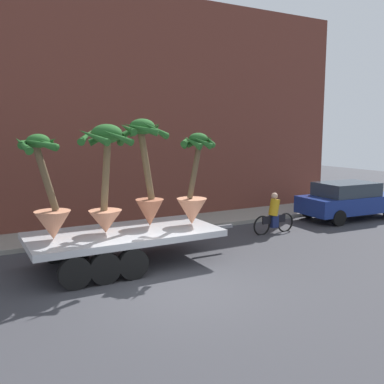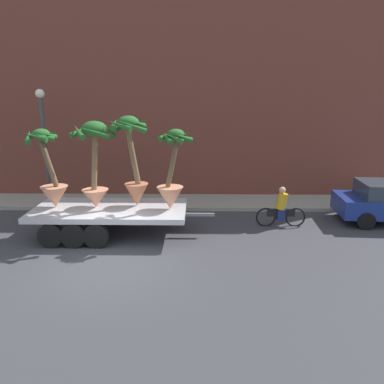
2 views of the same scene
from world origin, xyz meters
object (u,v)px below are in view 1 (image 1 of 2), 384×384
Objects in this scene: flatbed_trailer at (116,240)px; parked_car at (349,200)px; potted_palm_rear at (146,174)px; cyclist at (274,215)px; potted_palm_extra at (194,188)px; potted_palm_front at (48,198)px; potted_palm_middle at (106,177)px.

flatbed_trailer is 10.93m from parked_car.
potted_palm_rear reaches higher than cyclist.
cyclist is (3.96, 1.04, -1.41)m from potted_palm_extra.
potted_palm_front is (-2.80, -0.22, -0.45)m from potted_palm_rear.
potted_palm_extra is 8.65m from parked_car.
potted_palm_extra is at bearing -3.81° from potted_palm_middle.
potted_palm_rear is 1.05× the size of potted_palm_middle.
potted_palm_extra is at bearing -165.24° from cyclist.
potted_palm_front reaches higher than flatbed_trailer.
potted_palm_front is 0.59× the size of parked_car.
potted_palm_rear reaches higher than potted_palm_middle.
potted_palm_front is at bearing -173.68° from parked_car.
cyclist is at bearing 14.76° from potted_palm_extra.
flatbed_trailer is 1.78m from potted_palm_middle.
potted_palm_extra is (1.36, -0.36, -0.45)m from potted_palm_rear.
parked_car is (4.47, 0.49, 0.16)m from cyclist.
potted_palm_rear is 1.48m from potted_palm_extra.
parked_car is (10.83, 1.43, 0.07)m from flatbed_trailer.
cyclist is at bearing 6.35° from potted_palm_front.
flatbed_trailer is at bearing -165.83° from potted_palm_rear.
potted_palm_middle is 1.09× the size of potted_palm_extra.
cyclist is at bearing 7.27° from potted_palm_rear.
potted_palm_middle is (-0.22, 0.08, 1.76)m from flatbed_trailer.
flatbed_trailer is at bearing -172.46° from parked_car.
potted_palm_extra reaches higher than potted_palm_front.
parked_car is at bearing 6.32° from potted_palm_front.
potted_palm_rear is at bearing 4.58° from potted_palm_front.
potted_palm_middle reaches higher than parked_car.
potted_palm_extra reaches higher than parked_car.
cyclist is at bearing 8.43° from flatbed_trailer.
potted_palm_rear is 10.00m from parked_car.
potted_palm_middle is at bearing 1.34° from potted_palm_front.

